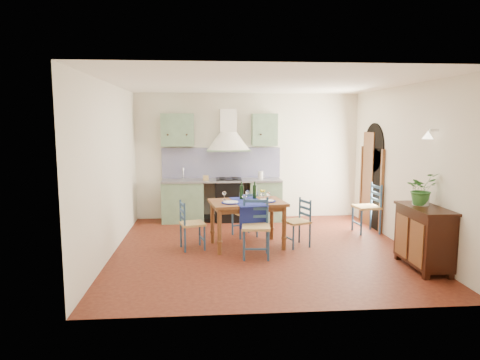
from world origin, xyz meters
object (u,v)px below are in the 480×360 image
Objects in this scene: dining_table at (248,207)px; chair_near at (256,227)px; potted_plant at (421,189)px; sideboard at (424,235)px.

chair_near is (0.08, -0.58, -0.22)m from dining_table.
dining_table is 2.82× the size of potted_plant.
dining_table is 2.80m from potted_plant.
dining_table is 0.62m from chair_near.
dining_table reaches higher than sideboard.
dining_table is 2.83m from sideboard.
sideboard is 0.69m from potted_plant.
sideboard is (2.49, -1.34, -0.20)m from dining_table.
dining_table is at bearing 97.76° from chair_near.
sideboard is at bearing -90.82° from potted_plant.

